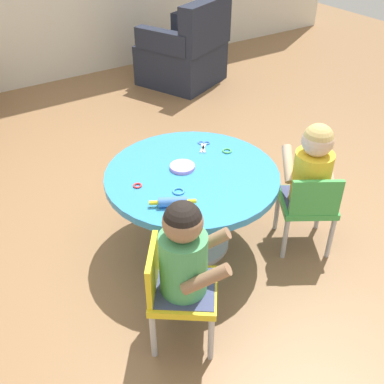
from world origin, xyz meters
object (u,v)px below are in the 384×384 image
seated_child_left (184,253)px  seated_child_right (313,167)px  child_chair_left (176,289)px  craft_scissors (204,145)px  craft_table (192,190)px  child_chair_right (308,205)px  armchair_dark (185,53)px  rolling_pin (173,202)px

seated_child_left → seated_child_right: same height
child_chair_left → craft_scissors: (0.64, 0.72, 0.20)m
craft_table → child_chair_left: child_chair_left is taller
seated_child_left → child_chair_right: bearing=9.7°
child_chair_left → armchair_dark: armchair_dark is taller
craft_table → rolling_pin: rolling_pin is taller
seated_child_left → child_chair_right: seated_child_left is taller
child_chair_right → rolling_pin: rolling_pin is taller
child_chair_left → rolling_pin: (0.18, 0.31, 0.23)m
rolling_pin → craft_scissors: size_ratio=1.54×
child_chair_right → rolling_pin: (-0.78, 0.18, 0.23)m
craft_table → craft_scissors: craft_scissors is taller
seated_child_left → rolling_pin: 0.36m
craft_table → seated_child_left: 0.67m
child_chair_left → seated_child_left: 0.23m
craft_table → seated_child_right: bearing=-31.2°
armchair_dark → rolling_pin: size_ratio=4.44×
child_chair_left → seated_child_left: (0.03, -0.02, 0.23)m
seated_child_left → rolling_pin: (0.14, 0.33, -0.00)m
child_chair_right → armchair_dark: (0.78, 2.52, 0.00)m
rolling_pin → craft_scissors: bearing=41.7°
child_chair_left → seated_child_left: bearing=-36.3°
child_chair_left → craft_scissors: 0.98m
craft_scissors → rolling_pin: bearing=-138.3°
seated_child_right → craft_scissors: seated_child_right is taller
craft_table → seated_child_right: size_ratio=1.86×
seated_child_left → craft_scissors: 0.96m
craft_scissors → child_chair_left: bearing=-131.4°
child_chair_left → seated_child_right: 1.02m
rolling_pin → armchair_dark: bearing=56.4°
seated_child_left → armchair_dark: (1.70, 2.68, -0.22)m
child_chair_right → seated_child_right: bearing=58.3°
craft_table → seated_child_right: 0.67m
craft_table → child_chair_left: size_ratio=1.77×
craft_table → rolling_pin: 0.34m
craft_table → child_chair_right: bearing=-34.7°
armchair_dark → rolling_pin: armchair_dark is taller
seated_child_right → child_chair_left: bearing=-170.2°
craft_scissors → craft_table: bearing=-136.0°
seated_child_right → seated_child_left: bearing=-168.5°
rolling_pin → seated_child_left: bearing=-113.3°
child_chair_left → craft_scissors: child_chair_left is taller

